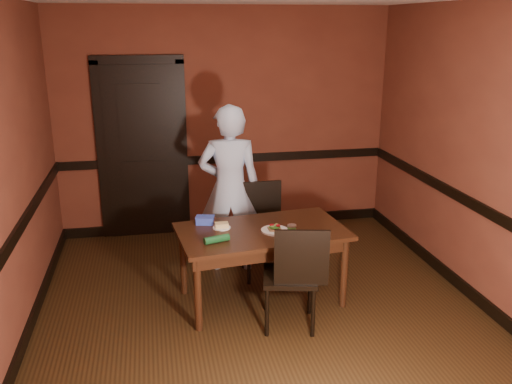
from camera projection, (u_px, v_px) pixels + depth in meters
name	position (u px, v px, depth m)	size (l,w,h in m)	color
floor	(264.00, 316.00, 4.83)	(4.00, 4.50, 0.01)	black
wall_back	(226.00, 122.00, 6.53)	(4.00, 0.02, 2.70)	brown
wall_front	(374.00, 303.00, 2.32)	(4.00, 0.02, 2.70)	brown
wall_left	(3.00, 183.00, 4.05)	(0.02, 4.50, 2.70)	brown
wall_right	(485.00, 158.00, 4.79)	(0.02, 4.50, 2.70)	brown
dado_back	(226.00, 159.00, 6.65)	(4.00, 0.03, 0.10)	black
dado_left	(14.00, 238.00, 4.19)	(0.03, 4.50, 0.10)	black
dado_right	(477.00, 206.00, 4.92)	(0.03, 4.50, 0.10)	black
baseboard_back	(227.00, 223.00, 6.90)	(4.00, 0.03, 0.12)	black
baseboard_left	(27.00, 333.00, 4.44)	(0.03, 4.50, 0.12)	black
baseboard_right	(466.00, 289.00, 5.18)	(0.03, 4.50, 0.12)	black
door	(142.00, 147.00, 6.39)	(1.05, 0.07, 2.20)	black
dining_table	(262.00, 265.00, 5.01)	(1.51, 0.85, 0.71)	black
chair_far	(264.00, 232.00, 5.49)	(0.44, 0.44, 0.95)	black
chair_near	(290.00, 274.00, 4.56)	(0.44, 0.44, 0.94)	black
person	(230.00, 189.00, 5.54)	(0.63, 0.42, 1.74)	#AFC2DF
sandwich_plate	(275.00, 229.00, 4.86)	(0.25, 0.25, 0.06)	white
sauce_jar	(292.00, 230.00, 4.77)	(0.08, 0.08, 0.09)	#539542
cheese_saucer	(222.00, 226.00, 4.93)	(0.16, 0.16, 0.05)	white
food_tub	(205.00, 220.00, 5.04)	(0.19, 0.15, 0.07)	blue
wrapped_veg	(217.00, 239.00, 4.60)	(0.06, 0.06, 0.22)	#154920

